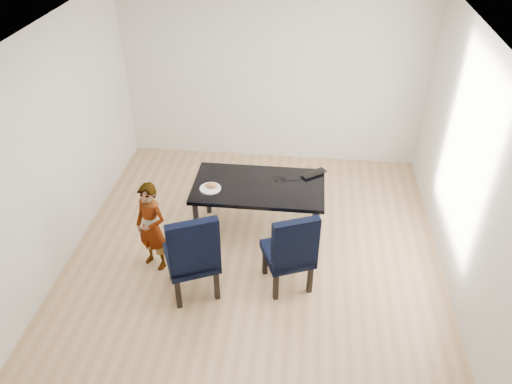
# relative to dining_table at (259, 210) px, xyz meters

# --- Properties ---
(floor) EXTENTS (4.50, 5.00, 0.01)m
(floor) POSITION_rel_dining_table_xyz_m (0.00, -0.50, -0.38)
(floor) COLOR tan
(floor) RESTS_ON ground
(ceiling) EXTENTS (4.50, 5.00, 0.01)m
(ceiling) POSITION_rel_dining_table_xyz_m (0.00, -0.50, 2.33)
(ceiling) COLOR white
(ceiling) RESTS_ON wall_back
(wall_back) EXTENTS (4.50, 0.01, 2.70)m
(wall_back) POSITION_rel_dining_table_xyz_m (0.00, 2.00, 0.98)
(wall_back) COLOR silver
(wall_back) RESTS_ON ground
(wall_front) EXTENTS (4.50, 0.01, 2.70)m
(wall_front) POSITION_rel_dining_table_xyz_m (0.00, -3.00, 0.98)
(wall_front) COLOR silver
(wall_front) RESTS_ON ground
(wall_left) EXTENTS (0.01, 5.00, 2.70)m
(wall_left) POSITION_rel_dining_table_xyz_m (-2.25, -0.50, 0.98)
(wall_left) COLOR white
(wall_left) RESTS_ON ground
(wall_right) EXTENTS (0.01, 5.00, 2.70)m
(wall_right) POSITION_rel_dining_table_xyz_m (2.25, -0.50, 0.98)
(wall_right) COLOR white
(wall_right) RESTS_ON ground
(dining_table) EXTENTS (1.60, 0.90, 0.75)m
(dining_table) POSITION_rel_dining_table_xyz_m (0.00, 0.00, 0.00)
(dining_table) COLOR black
(dining_table) RESTS_ON floor
(chair_left) EXTENTS (0.72, 0.73, 1.12)m
(chair_left) POSITION_rel_dining_table_xyz_m (-0.62, -1.07, 0.18)
(chair_left) COLOR black
(chair_left) RESTS_ON floor
(chair_right) EXTENTS (0.66, 0.67, 1.05)m
(chair_right) POSITION_rel_dining_table_xyz_m (0.42, -0.86, 0.15)
(chair_right) COLOR black
(chair_right) RESTS_ON floor
(child) EXTENTS (0.49, 0.42, 1.14)m
(child) POSITION_rel_dining_table_xyz_m (-1.16, -0.73, 0.19)
(child) COLOR red
(child) RESTS_ON floor
(plate) EXTENTS (0.26, 0.26, 0.01)m
(plate) POSITION_rel_dining_table_xyz_m (-0.57, -0.15, 0.38)
(plate) COLOR white
(plate) RESTS_ON dining_table
(sandwich) EXTENTS (0.17, 0.12, 0.06)m
(sandwich) POSITION_rel_dining_table_xyz_m (-0.56, -0.14, 0.42)
(sandwich) COLOR #A45D3A
(sandwich) RESTS_ON plate
(laptop) EXTENTS (0.40, 0.38, 0.03)m
(laptop) POSITION_rel_dining_table_xyz_m (0.64, 0.35, 0.39)
(laptop) COLOR black
(laptop) RESTS_ON dining_table
(cable_tangle) EXTENTS (0.16, 0.16, 0.01)m
(cable_tangle) POSITION_rel_dining_table_xyz_m (0.26, 0.13, 0.38)
(cable_tangle) COLOR black
(cable_tangle) RESTS_ON dining_table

